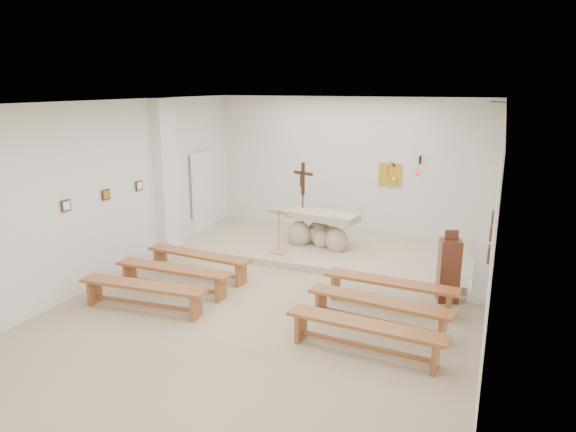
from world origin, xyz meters
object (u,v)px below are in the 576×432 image
at_px(altar, 320,232).
at_px(bench_right_second, 379,307).
at_px(lectern, 279,231).
at_px(bench_left_front, 199,259).
at_px(bench_left_second, 173,273).
at_px(bench_right_third, 365,331).
at_px(bench_right_front, 390,287).
at_px(crucifix_stand, 303,196).
at_px(bench_left_third, 143,290).
at_px(donation_pedestal, 449,270).

bearing_deg(altar, bench_right_second, -48.29).
relative_size(lectern, bench_right_second, 0.44).
xyz_separation_m(bench_left_front, bench_left_second, (0.00, -0.88, 0.00)).
height_order(altar, bench_right_third, altar).
distance_m(lectern, bench_right_front, 3.22).
distance_m(crucifix_stand, bench_left_third, 4.74).
xyz_separation_m(altar, bench_right_second, (2.12, -3.32, -0.12)).
relative_size(bench_left_front, bench_right_third, 1.00).
distance_m(donation_pedestal, bench_right_second, 1.80).
distance_m(crucifix_stand, bench_right_third, 5.31).
bearing_deg(donation_pedestal, lectern, 149.46).
bearing_deg(bench_left_third, bench_left_front, 85.65).
xyz_separation_m(lectern, bench_left_third, (-1.08, -3.34, -0.29)).
bearing_deg(donation_pedestal, bench_left_second, -178.82).
height_order(crucifix_stand, donation_pedestal, crucifix_stand).
distance_m(bench_left_second, bench_left_third, 0.88).
bearing_deg(bench_right_second, donation_pedestal, 66.03).
relative_size(altar, crucifix_stand, 0.95).
height_order(donation_pedestal, bench_left_third, donation_pedestal).
relative_size(bench_left_second, bench_right_third, 0.99).
height_order(bench_right_front, bench_left_third, same).
bearing_deg(altar, crucifix_stand, 160.80).
bearing_deg(bench_right_second, crucifix_stand, 132.65).
xyz_separation_m(donation_pedestal, bench_right_second, (-0.90, -1.55, -0.21)).
bearing_deg(bench_right_second, bench_left_second, -173.82).
bearing_deg(bench_right_third, bench_left_third, -176.27).
xyz_separation_m(crucifix_stand, bench_right_second, (2.67, -3.62, -0.86)).
xyz_separation_m(bench_right_front, bench_left_second, (-3.87, -0.88, 0.00)).
distance_m(bench_right_front, bench_left_second, 3.97).
relative_size(altar, donation_pedestal, 1.35).
relative_size(bench_left_front, bench_right_second, 1.00).
height_order(lectern, bench_left_front, lectern).
relative_size(bench_right_second, bench_left_third, 1.00).
bearing_deg(bench_left_second, bench_left_front, 89.48).
height_order(bench_left_third, bench_right_third, same).
height_order(bench_right_front, bench_left_second, same).
bearing_deg(crucifix_stand, bench_left_front, -92.48).
xyz_separation_m(crucifix_stand, bench_left_second, (-1.20, -3.62, -0.86)).
bearing_deg(crucifix_stand, donation_pedestal, -8.88).
bearing_deg(bench_right_front, bench_left_second, -163.95).
relative_size(bench_right_front, bench_left_third, 1.00).
relative_size(altar, bench_right_second, 0.76).
bearing_deg(altar, bench_right_front, -39.81).
bearing_deg(bench_left_third, bench_right_second, 8.52).
distance_m(lectern, bench_right_third, 4.36).
height_order(altar, bench_left_third, altar).
bearing_deg(bench_left_second, bench_right_front, 12.35).
distance_m(bench_right_second, bench_right_third, 0.88).
height_order(lectern, bench_left_second, lectern).
height_order(donation_pedestal, bench_right_third, donation_pedestal).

